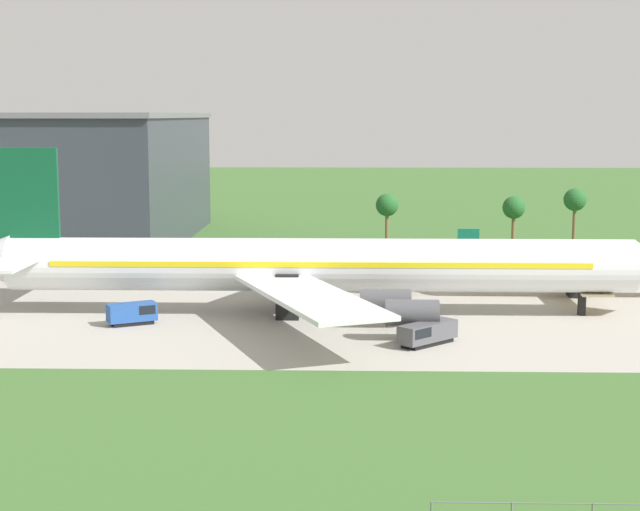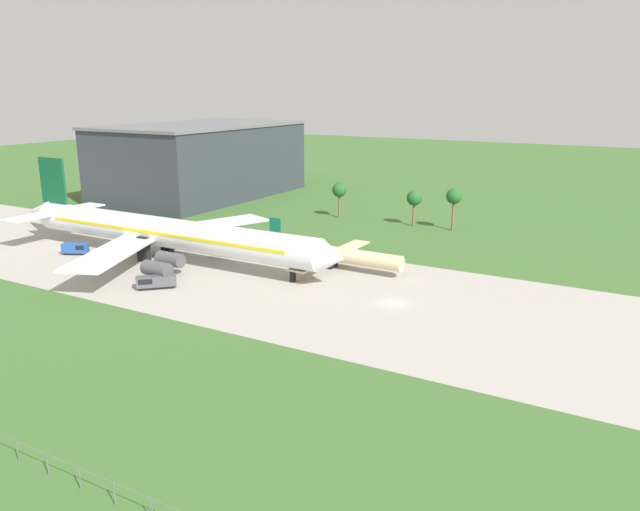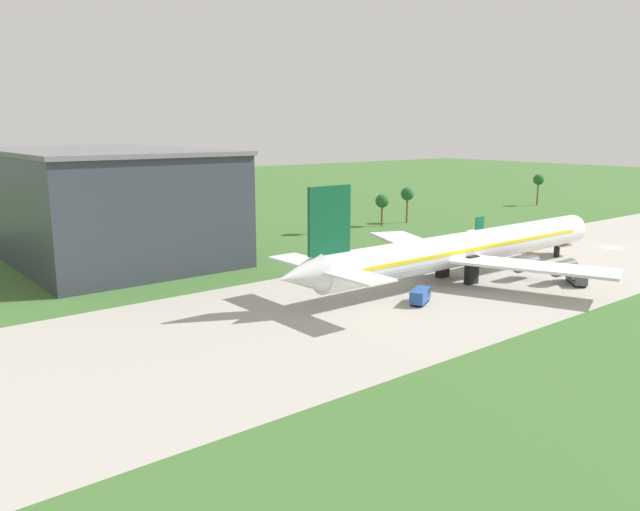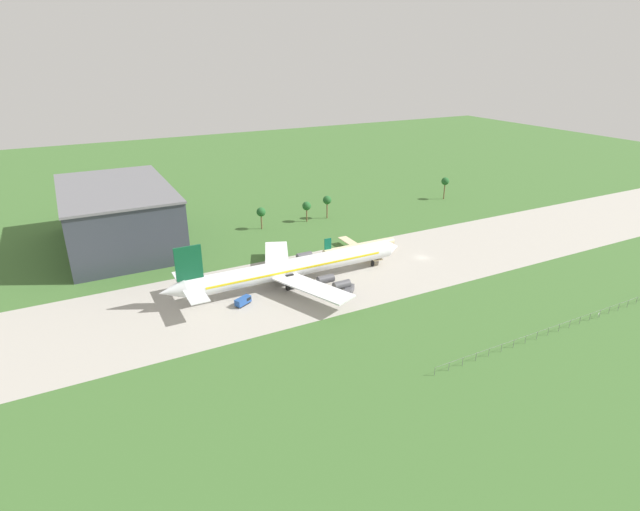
{
  "view_description": "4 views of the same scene",
  "coord_description": "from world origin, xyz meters",
  "px_view_note": "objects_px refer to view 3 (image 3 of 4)",
  "views": [
    {
      "loc": [
        -44.29,
        -101.72,
        21.19
      ],
      "look_at": [
        -47.11,
        1.68,
        6.35
      ],
      "focal_mm": 55.0,
      "sensor_mm": 36.0,
      "label": 1
    },
    {
      "loc": [
        35.08,
        -83.74,
        31.92
      ],
      "look_at": [
        -13.81,
        1.68,
        5.35
      ],
      "focal_mm": 35.0,
      "sensor_mm": 36.0,
      "label": 2
    },
    {
      "loc": [
        -133.58,
        -64.76,
        25.54
      ],
      "look_at": [
        -80.41,
        1.68,
        8.18
      ],
      "focal_mm": 35.0,
      "sensor_mm": 36.0,
      "label": 3
    },
    {
      "loc": [
        -104.47,
        -124.05,
        66.03
      ],
      "look_at": [
        -36.97,
        5.0,
        6.0
      ],
      "focal_mm": 28.0,
      "sensor_mm": 36.0,
      "label": 4
    }
  ],
  "objects_px": {
    "catering_van": "(421,296)",
    "jet_airliner": "(465,249)",
    "baggage_tug": "(577,278)",
    "terminal_building": "(101,202)",
    "regional_aircraft": "(515,237)"
  },
  "relations": [
    {
      "from": "jet_airliner",
      "to": "baggage_tug",
      "type": "distance_m",
      "value": 18.79
    },
    {
      "from": "terminal_building",
      "to": "jet_airliner",
      "type": "bearing_deg",
      "value": -55.74
    },
    {
      "from": "terminal_building",
      "to": "baggage_tug",
      "type": "bearing_deg",
      "value": -54.81
    },
    {
      "from": "catering_van",
      "to": "jet_airliner",
      "type": "bearing_deg",
      "value": 18.59
    },
    {
      "from": "jet_airliner",
      "to": "baggage_tug",
      "type": "bearing_deg",
      "value": -51.11
    },
    {
      "from": "jet_airliner",
      "to": "baggage_tug",
      "type": "relative_size",
      "value": 13.11
    },
    {
      "from": "baggage_tug",
      "to": "terminal_building",
      "type": "relative_size",
      "value": 0.1
    },
    {
      "from": "jet_airliner",
      "to": "terminal_building",
      "type": "relative_size",
      "value": 1.28
    },
    {
      "from": "jet_airliner",
      "to": "terminal_building",
      "type": "bearing_deg",
      "value": 124.26
    },
    {
      "from": "regional_aircraft",
      "to": "catering_van",
      "type": "relative_size",
      "value": 5.26
    },
    {
      "from": "baggage_tug",
      "to": "terminal_building",
      "type": "xyz_separation_m",
      "value": [
        -52.56,
        74.54,
        9.64
      ]
    },
    {
      "from": "jet_airliner",
      "to": "baggage_tug",
      "type": "xyz_separation_m",
      "value": [
        11.51,
        -14.26,
        -4.16
      ]
    },
    {
      "from": "catering_van",
      "to": "baggage_tug",
      "type": "bearing_deg",
      "value": -15.97
    },
    {
      "from": "baggage_tug",
      "to": "terminal_building",
      "type": "bearing_deg",
      "value": 125.19
    },
    {
      "from": "catering_van",
      "to": "terminal_building",
      "type": "xyz_separation_m",
      "value": [
        -23.44,
        66.21,
        9.59
      ]
    }
  ]
}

